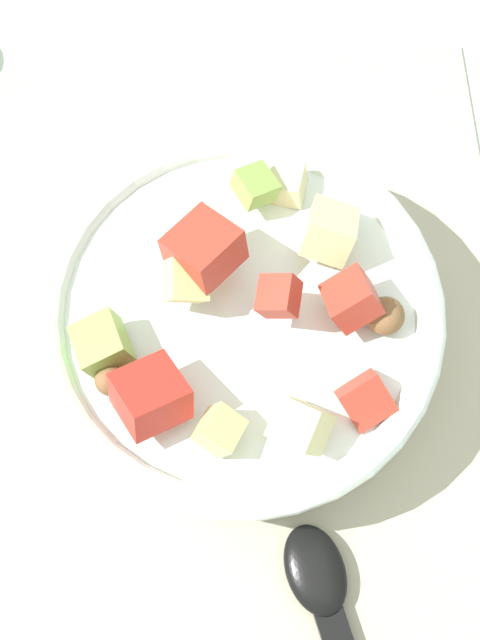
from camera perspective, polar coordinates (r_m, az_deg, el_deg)
The scene contains 4 objects.
ground_plane at distance 0.63m, azimuth 0.53°, elevation -2.53°, with size 2.40×2.40×0.00m, color silver.
placemat at distance 0.63m, azimuth 0.53°, elevation -2.45°, with size 0.47×0.35×0.01m, color #BCB299.
salad_bowl at distance 0.59m, azimuth 0.01°, elevation -0.29°, with size 0.25×0.25×0.11m.
serving_spoon at distance 0.60m, azimuth 5.76°, elevation -18.15°, with size 0.20×0.07×0.01m.
Camera 1 is at (-0.18, 0.02, 0.61)m, focal length 53.78 mm.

